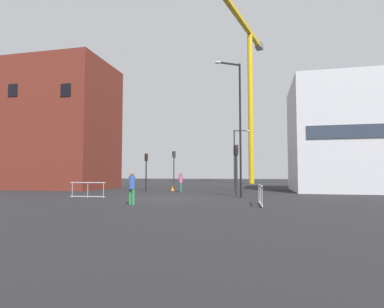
% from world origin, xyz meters
% --- Properties ---
extents(ground, '(160.00, 160.00, 0.00)m').
position_xyz_m(ground, '(0.00, 0.00, 0.00)').
color(ground, black).
extents(brick_building, '(10.11, 8.40, 13.91)m').
position_xyz_m(brick_building, '(-15.22, 10.37, 6.96)').
color(brick_building, maroon).
rests_on(brick_building, ground).
extents(office_block, '(9.12, 9.35, 10.26)m').
position_xyz_m(office_block, '(13.75, 11.45, 5.13)').
color(office_block, silver).
rests_on(office_block, ground).
extents(construction_crane, '(6.02, 20.24, 26.58)m').
position_xyz_m(construction_crane, '(4.54, 32.23, 17.68)').
color(construction_crane, gold).
rests_on(construction_crane, ground).
extents(streetlamp_tall, '(1.72, 1.08, 9.42)m').
position_xyz_m(streetlamp_tall, '(4.69, 1.58, 5.42)').
color(streetlamp_tall, black).
rests_on(streetlamp_tall, ground).
extents(streetlamp_short, '(1.69, 0.50, 6.19)m').
position_xyz_m(streetlamp_short, '(3.80, 11.93, 3.70)').
color(streetlamp_short, '#2D2D30').
rests_on(streetlamp_short, ground).
extents(traffic_light_median, '(0.36, 0.37, 4.10)m').
position_xyz_m(traffic_light_median, '(-3.02, 12.40, 2.74)').
color(traffic_light_median, '#2D2D30').
rests_on(traffic_light_median, ground).
extents(traffic_light_island, '(0.36, 0.37, 3.73)m').
position_xyz_m(traffic_light_island, '(4.40, 3.43, 2.52)').
color(traffic_light_island, '#232326').
rests_on(traffic_light_island, ground).
extents(traffic_light_crosswalk, '(0.36, 0.38, 3.57)m').
position_xyz_m(traffic_light_crosswalk, '(-4.41, 7.70, 2.42)').
color(traffic_light_crosswalk, black).
rests_on(traffic_light_crosswalk, ground).
extents(traffic_light_corner, '(0.33, 0.39, 4.27)m').
position_xyz_m(traffic_light_corner, '(4.10, 8.26, 2.85)').
color(traffic_light_corner, '#2D2D30').
rests_on(traffic_light_corner, ground).
extents(pedestrian_walking, '(0.34, 0.34, 1.76)m').
position_xyz_m(pedestrian_walking, '(-0.81, 6.93, 1.03)').
color(pedestrian_walking, '#2D844C').
rests_on(pedestrian_walking, ground).
extents(pedestrian_waiting, '(0.34, 0.34, 1.74)m').
position_xyz_m(pedestrian_waiting, '(-0.53, -4.45, 1.02)').
color(pedestrian_waiting, '#2D844C').
rests_on(pedestrian_waiting, ground).
extents(safety_barrier_left_run, '(0.24, 2.48, 1.08)m').
position_xyz_m(safety_barrier_left_run, '(6.17, -3.52, 0.56)').
color(safety_barrier_left_run, '#B2B5BA').
rests_on(safety_barrier_left_run, ground).
extents(safety_barrier_rear, '(2.56, 0.16, 1.08)m').
position_xyz_m(safety_barrier_rear, '(-5.33, -0.83, 0.56)').
color(safety_barrier_rear, '#B2B5BA').
rests_on(safety_barrier_rear, ground).
extents(traffic_cone_by_barrier, '(0.49, 0.49, 0.50)m').
position_xyz_m(traffic_cone_by_barrier, '(-1.95, 8.21, 0.23)').
color(traffic_cone_by_barrier, black).
rests_on(traffic_cone_by_barrier, ground).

